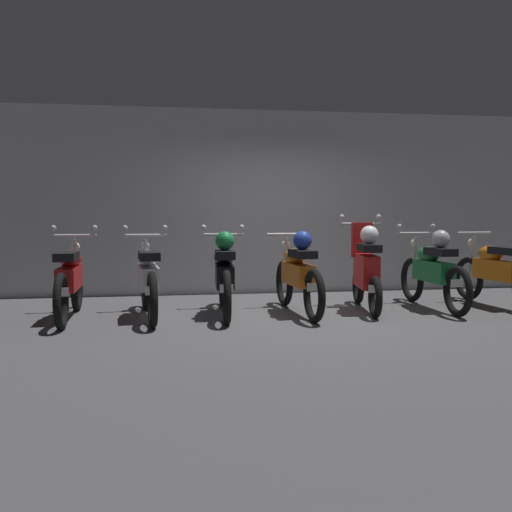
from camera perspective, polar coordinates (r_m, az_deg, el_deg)
The scene contains 9 objects.
ground_plane at distance 7.50m, azimuth 4.46°, elevation -5.86°, with size 80.00×80.00×0.00m, color #4C4C4F.
back_wall at distance 9.69m, azimuth 1.23°, elevation 5.22°, with size 16.00×0.30×2.95m, color #ADADB2.
motorbike_slot_0 at distance 7.58m, azimuth -17.66°, elevation -2.19°, with size 0.59×1.95×1.15m.
motorbike_slot_1 at distance 7.45m, azimuth -10.43°, elevation -2.17°, with size 0.59×1.95×1.15m.
motorbike_slot_2 at distance 7.53m, azimuth -3.09°, elevation -1.76°, with size 0.59×1.95×1.15m.
motorbike_slot_3 at distance 7.64m, azimuth 4.09°, elevation -1.69°, with size 0.56×1.95×1.08m.
motorbike_slot_4 at distance 8.00m, azimuth 10.64°, elevation -1.18°, with size 0.58×1.67×1.29m.
motorbike_slot_5 at distance 8.37m, azimuth 16.82°, elevation -1.33°, with size 0.59×1.95×1.15m.
motorbike_slot_6 at distance 8.85m, azimuth 22.31°, elevation -1.41°, with size 0.56×1.95×1.03m.
Camera 1 is at (-1.74, -7.18, 1.33)m, focal length 41.16 mm.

